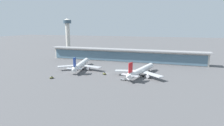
# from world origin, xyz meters

# --- Properties ---
(ground_plane) EXTENTS (1200.00, 1200.00, 0.00)m
(ground_plane) POSITION_xyz_m (0.00, 0.00, 0.00)
(ground_plane) COLOR #515154
(airliner_left_stand) EXTENTS (42.82, 56.47, 15.15)m
(airliner_left_stand) POSITION_xyz_m (-30.32, 7.63, 4.77)
(airliner_left_stand) COLOR white
(airliner_left_stand) RESTS_ON ground
(airliner_centre_stand) EXTENTS (42.49, 56.20, 15.15)m
(airliner_centre_stand) POSITION_xyz_m (30.44, 0.21, 4.77)
(airliner_centre_stand) COLOR white
(airliner_centre_stand) RESTS_ON ground
(service_truck_near_nose_grey) EXTENTS (6.84, 2.07, 2.70)m
(service_truck_near_nose_grey) POSITION_xyz_m (19.85, -16.97, 0.81)
(service_truck_near_nose_grey) COLOR gray
(service_truck_near_nose_grey) RESTS_ON ground
(service_truck_under_wing_olive) EXTENTS (3.07, 3.31, 2.05)m
(service_truck_under_wing_olive) POSITION_xyz_m (-37.92, -30.20, 0.87)
(service_truck_under_wing_olive) COLOR olive
(service_truck_under_wing_olive) RESTS_ON ground
(service_truck_mid_apron_olive) EXTENTS (3.32, 3.05, 2.05)m
(service_truck_mid_apron_olive) POSITION_xyz_m (-1.00, -5.02, 0.87)
(service_truck_mid_apron_olive) COLOR olive
(service_truck_mid_apron_olive) RESTS_ON ground
(terminal_building) EXTENTS (190.29, 12.80, 15.20)m
(terminal_building) POSITION_xyz_m (0.00, 61.26, 7.87)
(terminal_building) COLOR beige
(terminal_building) RESTS_ON ground
(control_tower) EXTENTS (12.00, 12.00, 58.44)m
(control_tower) POSITION_xyz_m (-98.13, 99.74, 32.01)
(control_tower) COLOR beige
(control_tower) RESTS_ON ground
(safety_cone_alpha) EXTENTS (0.62, 0.62, 0.70)m
(safety_cone_alpha) POSITION_xyz_m (-14.26, -14.61, 0.32)
(safety_cone_alpha) COLOR orange
(safety_cone_alpha) RESTS_ON ground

